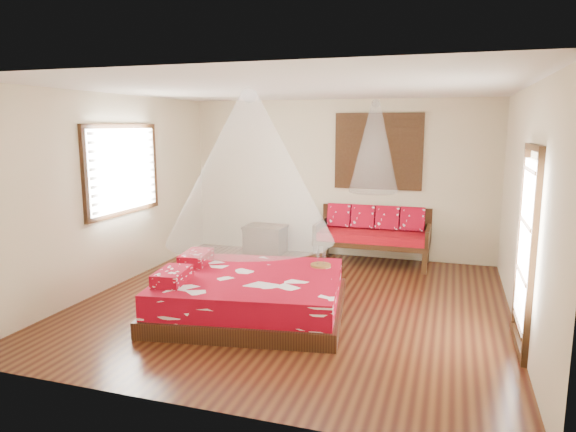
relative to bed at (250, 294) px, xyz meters
name	(u,v)px	position (x,y,z in m)	size (l,w,h in m)	color
room	(293,199)	(0.41, 0.54, 1.15)	(5.54, 5.54, 2.84)	black
bed	(250,294)	(0.00, 0.00, 0.00)	(2.57, 2.39, 0.65)	black
daybed	(373,233)	(1.11, 2.93, 0.27)	(1.92, 0.85, 0.97)	black
storage_chest	(265,239)	(-0.90, 2.99, 0.01)	(0.77, 0.57, 0.51)	black
shutter_panel	(378,151)	(1.11, 3.26, 1.65)	(1.52, 0.06, 1.32)	black
window_left	(123,170)	(-2.30, 0.74, 1.45)	(0.10, 1.74, 1.34)	black
glazed_door	(526,250)	(3.12, -0.06, 0.82)	(0.08, 1.02, 2.16)	black
wine_tray	(321,262)	(0.75, 0.66, 0.31)	(0.27, 0.27, 0.22)	brown
mosquito_net_main	(250,167)	(0.02, 0.00, 1.60)	(2.07, 2.07, 1.80)	white
mosquito_net_daybed	(374,147)	(1.11, 2.79, 1.75)	(0.82, 0.82, 1.50)	white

